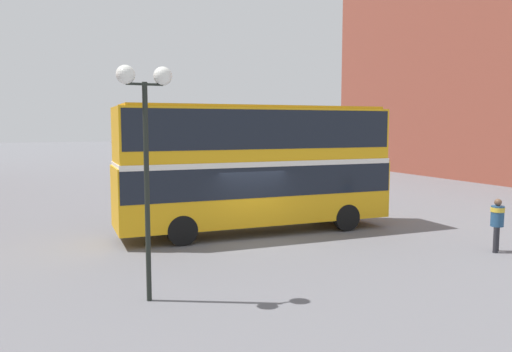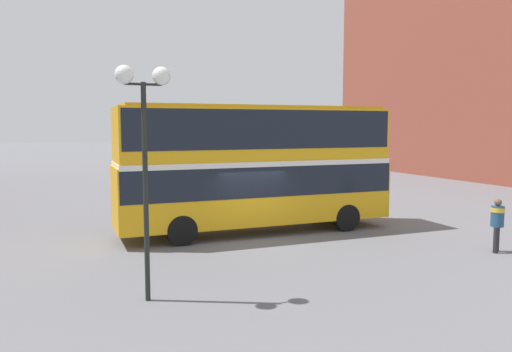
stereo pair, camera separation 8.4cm
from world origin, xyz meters
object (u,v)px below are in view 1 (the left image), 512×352
double_decker_bus (256,160)px  parked_car_kerb_near (320,183)px  pedestrian_foreground (497,219)px  street_lamp_twin_globe (145,113)px

double_decker_bus → parked_car_kerb_near: size_ratio=2.26×
pedestrian_foreground → street_lamp_twin_globe: size_ratio=0.32×
pedestrian_foreground → street_lamp_twin_globe: bearing=55.5°
double_decker_bus → parked_car_kerb_near: double_decker_bus is taller
double_decker_bus → street_lamp_twin_globe: street_lamp_twin_globe is taller
pedestrian_foreground → parked_car_kerb_near: 13.52m
parked_car_kerb_near → street_lamp_twin_globe: bearing=-143.7°
pedestrian_foreground → parked_car_kerb_near: pedestrian_foreground is taller
double_decker_bus → street_lamp_twin_globe: (-5.36, -6.05, 1.62)m
double_decker_bus → parked_car_kerb_near: 10.65m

